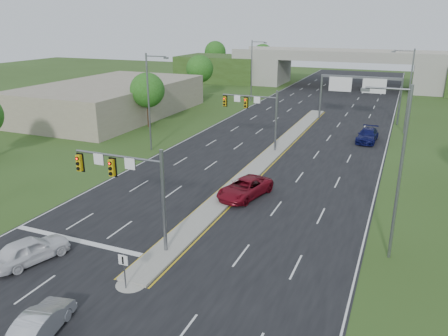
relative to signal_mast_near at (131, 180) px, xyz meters
name	(u,v)px	position (x,y,z in m)	size (l,w,h in m)	color
ground	(166,252)	(2.26, 0.07, -4.73)	(240.00, 240.00, 0.00)	#2E4518
road	(296,132)	(2.26, 35.07, -4.72)	(24.00, 160.00, 0.02)	black
median	(270,155)	(2.26, 23.07, -4.63)	(2.00, 54.00, 0.16)	gray
median_nose	(131,283)	(2.26, -3.93, -4.63)	(2.00, 2.00, 0.16)	gray
lane_markings	(279,142)	(1.66, 28.99, -4.70)	(23.72, 160.00, 0.01)	gold
signal_mast_near	(131,180)	(0.00, 0.00, 0.00)	(6.62, 0.60, 7.00)	slate
signal_mast_far	(257,110)	(0.00, 25.00, 0.00)	(6.62, 0.60, 7.00)	slate
keep_right_sign	(124,266)	(2.26, -4.45, -3.21)	(0.60, 0.13, 2.20)	slate
sign_gantry	(359,86)	(8.95, 44.99, 0.51)	(11.58, 0.44, 6.67)	slate
overpass	(346,71)	(2.26, 80.07, -1.17)	(80.00, 14.00, 8.10)	gray
lightpole_l_mid	(150,98)	(-11.03, 20.07, 1.38)	(2.85, 0.25, 11.00)	slate
lightpole_l_far	(253,68)	(-11.03, 55.07, 1.38)	(2.85, 0.25, 11.00)	slate
lightpole_r_near	(397,167)	(15.56, 5.07, 1.38)	(2.85, 0.25, 11.00)	slate
lightpole_r_far	(408,87)	(15.56, 40.07, 1.38)	(2.85, 0.25, 11.00)	slate
tree_l_near	(147,90)	(-17.74, 30.07, 0.45)	(4.80, 4.80, 7.60)	#382316
tree_l_mid	(200,69)	(-21.74, 55.07, 0.78)	(5.20, 5.20, 8.12)	#382316
tree_back_a	(215,52)	(-35.74, 94.07, 1.11)	(6.00, 6.00, 8.85)	#382316
tree_back_b	(263,55)	(-21.74, 94.07, 0.78)	(5.60, 5.60, 8.32)	#382316
commercial_building	(111,99)	(-27.74, 35.07, -2.23)	(18.00, 30.00, 5.00)	gray
car_white	(31,249)	(-4.95, -4.18, -3.89)	(1.92, 4.77, 1.63)	silver
car_silver	(41,323)	(0.76, -9.18, -4.02)	(1.45, 4.16, 1.37)	#B6B7BE
car_far_a	(245,188)	(3.76, 10.93, -3.91)	(2.65, 5.74, 1.59)	maroon
car_far_b	(367,135)	(11.65, 33.67, -3.90)	(2.24, 5.52, 1.60)	#0B0E42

